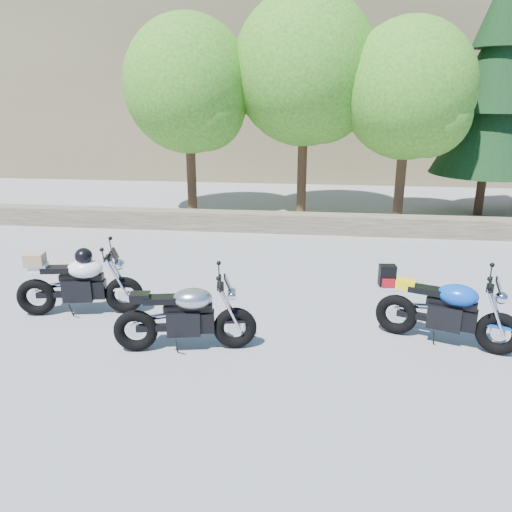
{
  "coord_description": "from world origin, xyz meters",
  "views": [
    {
      "loc": [
        1.21,
        -7.48,
        3.53
      ],
      "look_at": [
        0.2,
        1.0,
        0.75
      ],
      "focal_mm": 35.0,
      "sensor_mm": 36.0,
      "label": 1
    }
  ],
  "objects_px": {
    "white_bike": "(78,282)",
    "backpack": "(387,276)",
    "blue_bike": "(448,312)",
    "silver_bike": "(186,317)"
  },
  "relations": [
    {
      "from": "white_bike",
      "to": "blue_bike",
      "type": "xyz_separation_m",
      "value": [
        5.82,
        -0.36,
        -0.06
      ]
    },
    {
      "from": "white_bike",
      "to": "backpack",
      "type": "distance_m",
      "value": 5.63
    },
    {
      "from": "silver_bike",
      "to": "backpack",
      "type": "relative_size",
      "value": 4.94
    },
    {
      "from": "white_bike",
      "to": "blue_bike",
      "type": "distance_m",
      "value": 5.83
    },
    {
      "from": "blue_bike",
      "to": "backpack",
      "type": "distance_m",
      "value": 2.38
    },
    {
      "from": "silver_bike",
      "to": "backpack",
      "type": "height_order",
      "value": "silver_bike"
    },
    {
      "from": "silver_bike",
      "to": "blue_bike",
      "type": "height_order",
      "value": "blue_bike"
    },
    {
      "from": "blue_bike",
      "to": "backpack",
      "type": "xyz_separation_m",
      "value": [
        -0.55,
        2.29,
        -0.3
      ]
    },
    {
      "from": "blue_bike",
      "to": "backpack",
      "type": "relative_size",
      "value": 4.81
    },
    {
      "from": "white_bike",
      "to": "backpack",
      "type": "height_order",
      "value": "white_bike"
    }
  ]
}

